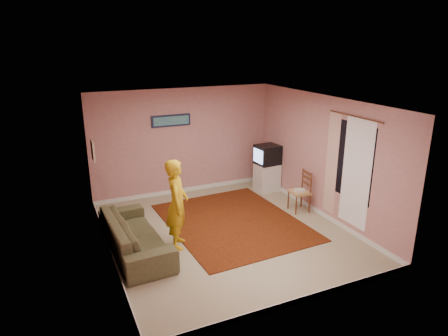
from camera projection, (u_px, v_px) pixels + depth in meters
name	position (u px, v px, depth m)	size (l,w,h in m)	color
ground	(226.00, 232.00, 7.96)	(5.00, 5.00, 0.00)	tan
wall_back	(183.00, 142.00, 9.74)	(4.50, 0.02, 2.60)	tan
wall_front	(303.00, 223.00, 5.40)	(4.50, 0.02, 2.60)	tan
wall_left	(104.00, 188.00, 6.68)	(0.02, 5.00, 2.60)	tan
wall_right	(322.00, 157.00, 8.45)	(0.02, 5.00, 2.60)	tan
ceiling	(226.00, 102.00, 7.17)	(4.50, 5.00, 0.02)	white
baseboard_back	(185.00, 190.00, 10.11)	(4.50, 0.02, 0.10)	silver
baseboard_front	(297.00, 301.00, 5.79)	(4.50, 0.02, 0.10)	silver
baseboard_left	(111.00, 254.00, 7.07)	(0.02, 5.00, 0.10)	silver
baseboard_right	(318.00, 211.00, 8.83)	(0.02, 5.00, 0.10)	silver
window	(352.00, 161.00, 7.62)	(0.01, 1.10, 1.50)	black
curtain_sheer	(356.00, 174.00, 7.55)	(0.01, 0.75, 2.10)	white
curtain_floral	(332.00, 164.00, 8.15)	(0.01, 0.35, 2.10)	beige
curtain_rod	(355.00, 117.00, 7.34)	(0.02, 0.02, 1.40)	brown
picture_back	(171.00, 121.00, 9.42)	(0.95, 0.04, 0.28)	#131834
picture_left	(93.00, 150.00, 8.01)	(0.04, 0.38, 0.42)	beige
area_rug	(233.00, 222.00, 8.41)	(2.57, 3.21, 0.02)	black
tv_cabinet	(267.00, 177.00, 10.15)	(0.54, 0.50, 0.69)	silver
crt_tv	(267.00, 155.00, 9.97)	(0.60, 0.54, 0.48)	black
chair_a	(264.00, 165.00, 10.21)	(0.52, 0.51, 0.55)	tan
dvd_player	(264.00, 168.00, 10.23)	(0.33, 0.23, 0.06)	#B8B8BD
blue_throw	(261.00, 156.00, 10.31)	(0.36, 0.04, 0.38)	#87A2DD
chair_b	(300.00, 187.00, 8.82)	(0.43, 0.44, 0.50)	tan
game_console	(299.00, 190.00, 8.84)	(0.22, 0.16, 0.04)	silver
sofa	(135.00, 235.00, 7.17)	(2.21, 0.86, 0.65)	brown
person	(177.00, 204.00, 7.21)	(0.61, 0.40, 1.67)	gold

